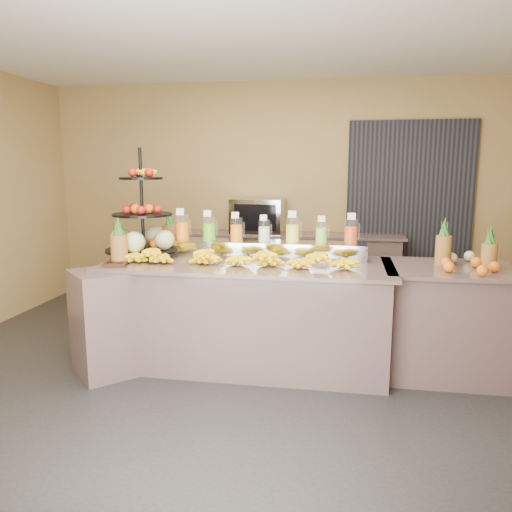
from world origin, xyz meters
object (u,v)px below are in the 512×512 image
(condiment_caddy, at_px, (115,264))
(right_fruit_pile, at_px, (466,259))
(banana_heap, at_px, (236,256))
(pitcher_tray, at_px, (264,249))
(fruit_stand, at_px, (148,229))
(oven_warmer, at_px, (258,216))

(condiment_caddy, height_order, right_fruit_pile, right_fruit_pile)
(right_fruit_pile, bearing_deg, banana_heap, -176.00)
(pitcher_tray, relative_size, fruit_stand, 1.86)
(fruit_stand, bearing_deg, pitcher_tray, -6.77)
(oven_warmer, bearing_deg, pitcher_tray, -76.02)
(banana_heap, xyz_separation_m, right_fruit_pile, (1.90, 0.13, 0.01))
(pitcher_tray, xyz_separation_m, fruit_stand, (-1.08, -0.10, 0.17))
(fruit_stand, height_order, right_fruit_pile, fruit_stand)
(banana_heap, xyz_separation_m, condiment_caddy, (-0.98, -0.26, -0.06))
(banana_heap, relative_size, condiment_caddy, 11.19)
(fruit_stand, relative_size, right_fruit_pile, 2.11)
(pitcher_tray, height_order, fruit_stand, fruit_stand)
(banana_heap, relative_size, oven_warmer, 3.25)
(banana_heap, bearing_deg, condiment_caddy, -165.44)
(oven_warmer, bearing_deg, banana_heap, -83.34)
(pitcher_tray, height_order, banana_heap, banana_heap)
(condiment_caddy, height_order, oven_warmer, oven_warmer)
(right_fruit_pile, height_order, oven_warmer, oven_warmer)
(condiment_caddy, bearing_deg, pitcher_tray, 27.81)
(condiment_caddy, bearing_deg, oven_warmer, 70.00)
(fruit_stand, distance_m, condiment_caddy, 0.58)
(condiment_caddy, bearing_deg, banana_heap, 14.56)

